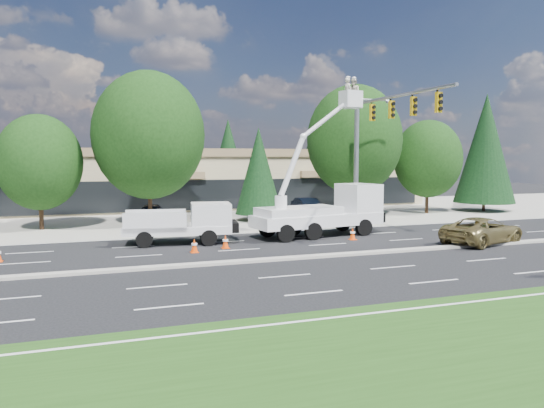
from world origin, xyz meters
name	(u,v)px	position (x,y,z in m)	size (l,w,h in m)	color
ground	(259,262)	(0.00, 0.00, 0.00)	(140.00, 140.00, 0.00)	black
concrete_apron	(181,216)	(0.00, 20.00, 0.01)	(140.00, 22.00, 0.01)	#9B978D
grass_verge	(443,368)	(0.00, -13.00, 0.01)	(140.00, 10.00, 0.01)	#1E4112
road_median	(259,260)	(0.00, 0.00, 0.06)	(120.00, 0.55, 0.12)	#9B978D
strip_mall	(162,177)	(0.00, 29.97, 2.83)	(50.40, 15.40, 5.50)	tan
tree_front_c	(39,162)	(-10.00, 15.00, 4.40)	(5.42, 5.42, 7.52)	#332114
tree_front_d	(149,135)	(-3.00, 15.00, 6.24)	(7.69, 7.69, 10.67)	#332114
tree_front_e	(259,171)	(5.00, 15.00, 3.73)	(3.53, 3.53, 6.95)	#332114
tree_front_f	(354,140)	(13.00, 15.00, 6.13)	(7.55, 7.55, 10.47)	#332114
tree_front_g	(428,159)	(20.00, 15.00, 4.60)	(5.67, 5.67, 7.87)	#332114
tree_front_h	(486,148)	(26.00, 15.00, 5.51)	(5.21, 5.21, 10.27)	#332114
tree_back_b	(112,149)	(-4.00, 42.00, 5.71)	(5.40, 5.40, 10.65)	#332114
tree_back_c	(228,155)	(10.00, 42.00, 5.10)	(4.83, 4.83, 9.51)	#332114
tree_back_d	(315,151)	(22.00, 42.00, 5.53)	(5.23, 5.23, 10.31)	#332114
signal_mast	(374,136)	(10.03, 7.04, 6.06)	(2.76, 10.16, 9.00)	gray
utility_pickup	(185,227)	(-2.21, 6.13, 0.91)	(6.04, 3.02, 2.21)	white
bucket_truck	(328,202)	(6.54, 6.31, 2.06)	(8.34, 3.56, 9.62)	white
traffic_cone_b	(194,246)	(-2.30, 3.27, 0.34)	(0.40, 0.40, 0.70)	#EB4307
traffic_cone_c	(225,242)	(-0.54, 3.93, 0.34)	(0.40, 0.40, 0.70)	#EB4307
traffic_cone_d	(353,234)	(7.09, 4.25, 0.34)	(0.40, 0.40, 0.70)	#EB4307
minivan	(483,230)	(13.13, 0.60, 0.73)	(2.41, 5.22, 1.45)	olive
parked_car_west	(151,213)	(-2.84, 16.00, 0.71)	(1.68, 4.18, 1.42)	black
parked_car_east	(308,207)	(9.94, 17.08, 0.71)	(1.51, 4.32, 1.42)	black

